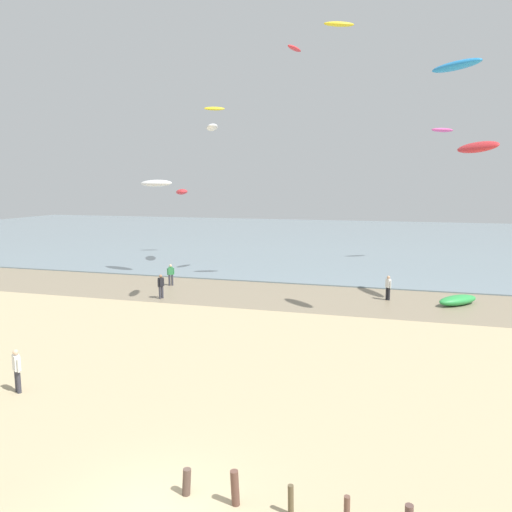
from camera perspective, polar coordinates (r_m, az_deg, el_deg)
wet_sand_strip at (r=34.47m, az=6.68°, el=-4.90°), size 120.00×8.49×0.01m
sea at (r=73.01m, az=11.55°, el=2.07°), size 160.00×70.00×0.10m
person_nearest_camera at (r=34.62m, az=15.32°, el=-3.54°), size 0.40×0.46×1.71m
person_mid_beach at (r=38.73m, az=-10.02°, el=-2.12°), size 0.51×0.37×1.71m
person_left_flank at (r=34.47m, az=-11.14°, el=-3.45°), size 0.34×0.53×1.71m
person_far_down_beach at (r=21.08m, az=-26.36°, el=-11.88°), size 0.50×0.38×1.71m
grounded_kite at (r=34.86m, az=22.69°, el=-4.82°), size 3.16×3.10×0.65m
kite_aloft_0 at (r=29.42m, az=22.54°, el=20.02°), size 2.90×2.77×0.64m
kite_aloft_1 at (r=51.80m, az=21.12°, el=13.69°), size 2.49×2.02×0.41m
kite_aloft_2 at (r=52.93m, az=-4.93°, el=16.93°), size 2.30×1.54×0.59m
kite_aloft_3 at (r=31.05m, az=-5.20°, el=14.86°), size 1.42×2.34×0.50m
kite_aloft_4 at (r=43.10m, az=-11.71°, el=8.40°), size 3.80×2.29×0.77m
kite_aloft_5 at (r=41.10m, az=4.54°, el=23.22°), size 1.18×2.08×0.48m
kite_aloft_7 at (r=34.56m, az=24.66°, el=11.58°), size 2.98×3.68×1.04m
kite_aloft_8 at (r=49.24m, az=-8.75°, el=7.49°), size 2.67×3.57×0.66m
kite_aloft_9 at (r=38.69m, az=9.76°, el=25.35°), size 2.37×1.58×0.53m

